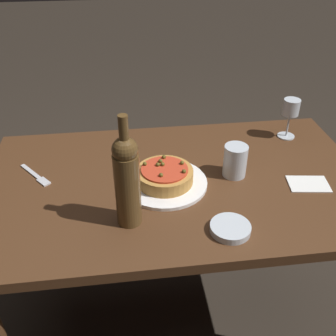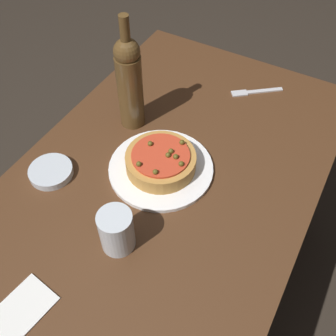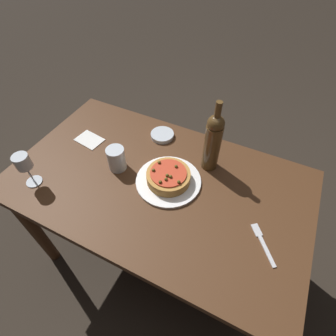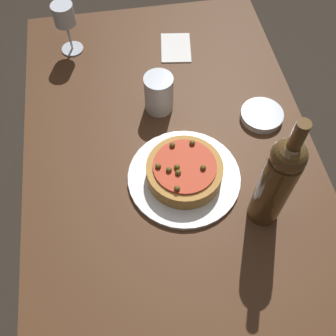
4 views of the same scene
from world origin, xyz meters
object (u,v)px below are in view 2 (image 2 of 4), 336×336
at_px(dinner_plate, 161,168).
at_px(fork, 254,92).
at_px(side_bowl, 51,172).
at_px(pizza, 161,161).
at_px(water_cup, 117,231).
at_px(wine_bottle, 129,82).
at_px(dining_table, 159,205).

xyz_separation_m(dinner_plate, fork, (0.43, -0.10, -0.00)).
height_order(dinner_plate, side_bowl, side_bowl).
distance_m(dinner_plate, pizza, 0.03).
relative_size(pizza, water_cup, 1.68).
bearing_deg(wine_bottle, pizza, -126.25).
xyz_separation_m(wine_bottle, side_bowl, (-0.28, 0.08, -0.14)).
bearing_deg(fork, dining_table, 42.30).
bearing_deg(pizza, side_bowl, 122.28).
height_order(water_cup, fork, water_cup).
distance_m(wine_bottle, water_cup, 0.42).
bearing_deg(side_bowl, fork, -30.71).
height_order(wine_bottle, side_bowl, wine_bottle).
xyz_separation_m(pizza, water_cup, (-0.24, -0.03, 0.02)).
height_order(wine_bottle, fork, wine_bottle).
height_order(dining_table, dinner_plate, dinner_plate).
relative_size(side_bowl, fork, 0.80).
bearing_deg(fork, wine_bottle, 10.69).
relative_size(dinner_plate, pizza, 1.51).
bearing_deg(dining_table, wine_bottle, 48.05).
bearing_deg(dining_table, fork, -9.55).
height_order(dinner_plate, pizza, pizza).
bearing_deg(dining_table, dinner_plate, 23.55).
height_order(pizza, wine_bottle, wine_bottle).
bearing_deg(fork, dinner_plate, 38.77).
relative_size(dinner_plate, wine_bottle, 0.82).
height_order(pizza, fork, pizza).
bearing_deg(dinner_plate, wine_bottle, 53.72).
xyz_separation_m(dining_table, wine_bottle, (0.17, 0.19, 0.25)).
bearing_deg(dinner_plate, side_bowl, 122.31).
relative_size(dining_table, side_bowl, 11.11).
relative_size(dinner_plate, fork, 1.94).
xyz_separation_m(water_cup, side_bowl, (0.09, 0.27, -0.05)).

